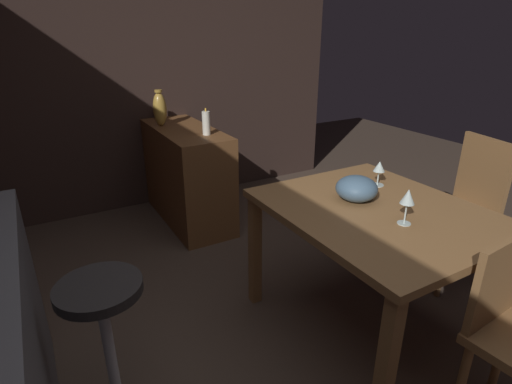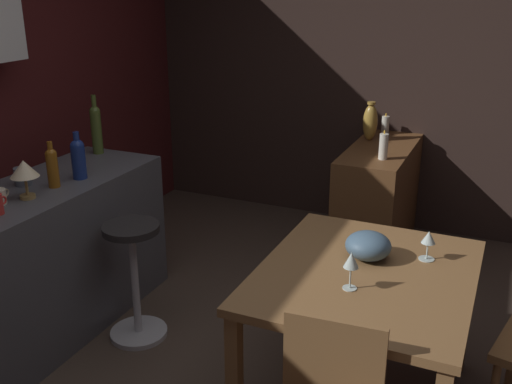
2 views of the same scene
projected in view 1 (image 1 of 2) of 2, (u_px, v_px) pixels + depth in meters
ground_plane at (315, 373)px, 1.99m from camera, size 9.00×9.00×0.00m
wall_side_right at (110, 64)px, 3.41m from camera, size 0.10×4.40×2.60m
dining_table at (376, 224)px, 2.07m from camera, size 1.13×0.95×0.74m
sideboard_cabinet at (187, 175)px, 3.47m from camera, size 1.10×0.44×0.82m
chair_by_doorway at (463, 206)px, 2.58m from camera, size 0.48×0.48×0.96m
bar_stool at (110, 354)px, 1.61m from camera, size 0.34×0.34×0.71m
wine_glass_left at (408, 198)px, 1.82m from camera, size 0.07×0.07×0.17m
wine_glass_right at (379, 168)px, 2.29m from camera, size 0.08×0.08×0.15m
fruit_bowl at (357, 189)px, 2.10m from camera, size 0.22×0.22×0.13m
pillar_candle_tall at (160, 112)px, 3.59m from camera, size 0.06×0.06×0.17m
pillar_candle_short at (206, 123)px, 3.07m from camera, size 0.06×0.06×0.21m
vase_brass at (160, 109)px, 3.34m from camera, size 0.11×0.11×0.30m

